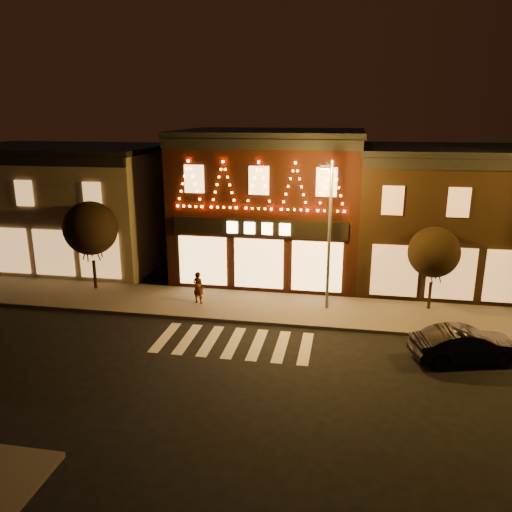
# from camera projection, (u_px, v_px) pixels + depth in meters

# --- Properties ---
(ground) EXTENTS (120.00, 120.00, 0.00)m
(ground) POSITION_uv_depth(u_px,v_px,m) (208.00, 393.00, 17.59)
(ground) COLOR black
(ground) RESTS_ON ground
(sidewalk_far) EXTENTS (44.00, 4.00, 0.15)m
(sidewalk_far) POSITION_uv_depth(u_px,v_px,m) (292.00, 309.00, 24.79)
(sidewalk_far) COLOR #47423D
(sidewalk_far) RESTS_ON ground
(building_left) EXTENTS (12.20, 8.28, 7.30)m
(building_left) POSITION_uv_depth(u_px,v_px,m) (66.00, 205.00, 32.09)
(building_left) COLOR #756753
(building_left) RESTS_ON ground
(building_pulp) EXTENTS (10.20, 8.34, 8.30)m
(building_pulp) POSITION_uv_depth(u_px,v_px,m) (271.00, 203.00, 29.68)
(building_pulp) COLOR black
(building_pulp) RESTS_ON ground
(building_right_a) EXTENTS (9.20, 8.28, 7.50)m
(building_right_a) POSITION_uv_depth(u_px,v_px,m) (442.00, 216.00, 28.16)
(building_right_a) COLOR #301F11
(building_right_a) RESTS_ON ground
(streetlamp_mid) EXTENTS (0.56, 1.62, 7.04)m
(streetlamp_mid) POSITION_uv_depth(u_px,v_px,m) (329.00, 225.00, 23.46)
(streetlamp_mid) COLOR #59595E
(streetlamp_mid) RESTS_ON sidewalk_far
(tree_left) EXTENTS (2.81, 2.81, 4.70)m
(tree_left) POSITION_uv_depth(u_px,v_px,m) (91.00, 228.00, 26.64)
(tree_left) COLOR black
(tree_left) RESTS_ON sidewalk_far
(tree_right) EXTENTS (2.39, 2.39, 4.00)m
(tree_right) POSITION_uv_depth(u_px,v_px,m) (434.00, 252.00, 23.94)
(tree_right) COLOR black
(tree_right) RESTS_ON sidewalk_far
(dark_sedan) EXTENTS (4.33, 2.43, 1.35)m
(dark_sedan) POSITION_uv_depth(u_px,v_px,m) (466.00, 345.00, 19.61)
(dark_sedan) COLOR black
(dark_sedan) RESTS_ON ground
(pedestrian) EXTENTS (0.67, 0.54, 1.60)m
(pedestrian) POSITION_uv_depth(u_px,v_px,m) (198.00, 287.00, 25.20)
(pedestrian) COLOR gray
(pedestrian) RESTS_ON sidewalk_far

